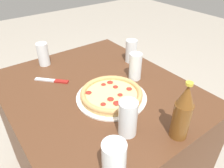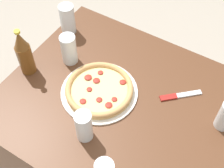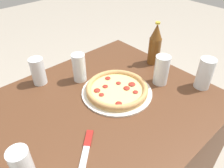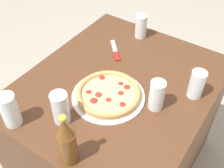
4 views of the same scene
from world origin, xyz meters
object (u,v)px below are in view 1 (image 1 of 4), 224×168
Objects in this scene: glass_lemonade at (114,164)px; knife at (53,81)px; beer_bottle at (183,112)px; glass_cola at (135,67)px; glass_mango_juice at (128,119)px; glass_iced_tea at (131,52)px; glass_red_wine at (43,55)px; pizza_margherita at (111,94)px.

knife is at bearing 172.71° from glass_lemonade.
knife is (-0.63, -0.22, -0.11)m from beer_bottle.
glass_mango_juice is (0.28, -0.28, 0.00)m from glass_cola.
glass_cola is at bearing -34.72° from glass_iced_tea.
glass_red_wine is 0.21m from knife.
pizza_margherita is 0.51m from glass_red_wine.
knife is at bearing -160.87° from beer_bottle.
glass_cola reaches higher than glass_iced_tea.
glass_iced_tea is (-0.22, 0.31, 0.04)m from pizza_margherita.
beer_bottle is (0.33, 0.06, 0.09)m from pizza_margherita.
beer_bottle reaches higher than knife.
glass_lemonade is 1.01× the size of knife.
glass_red_wine reaches higher than knife.
beer_bottle is (0.56, -0.25, 0.05)m from glass_iced_tea.
glass_mango_juice is at bearing 2.98° from glass_red_wine.
glass_iced_tea is 0.89× the size of glass_lemonade.
glass_cola is 0.43m from beer_bottle.
glass_cola is 0.94× the size of glass_lemonade.
glass_mango_juice is at bearing -42.07° from glass_iced_tea.
glass_iced_tea reaches higher than pizza_margherita.
pizza_margherita is at bearing 158.53° from glass_mango_juice.
glass_red_wine is (-0.49, -0.12, 0.04)m from pizza_margherita.
glass_iced_tea is at bearing 155.89° from beer_bottle.
pizza_margherita reaches higher than knife.
beer_bottle reaches higher than glass_mango_juice.
glass_red_wine is 0.84m from glass_lemonade.
pizza_margherita is 0.39m from glass_iced_tea.
beer_bottle reaches higher than glass_cola.
glass_red_wine is at bearing 171.89° from glass_lemonade.
knife is (-0.29, -0.16, -0.02)m from pizza_margherita.
glass_cola reaches higher than knife.
pizza_margherita is 2.24× the size of glass_mango_juice.
beer_bottle is at bearing 12.28° from glass_red_wine.
glass_cola is 0.96× the size of knife.
beer_bottle is 0.67m from knife.
beer_bottle is (0.40, -0.14, 0.05)m from glass_cola.
glass_mango_juice is 0.52m from knife.
glass_lemonade is at bearing -35.51° from pizza_margherita.
glass_iced_tea is 0.51m from glass_red_wine.
beer_bottle is at bearing 89.80° from glass_lemonade.
glass_mango_juice is 0.97× the size of glass_lemonade.
glass_lemonade reaches higher than glass_red_wine.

